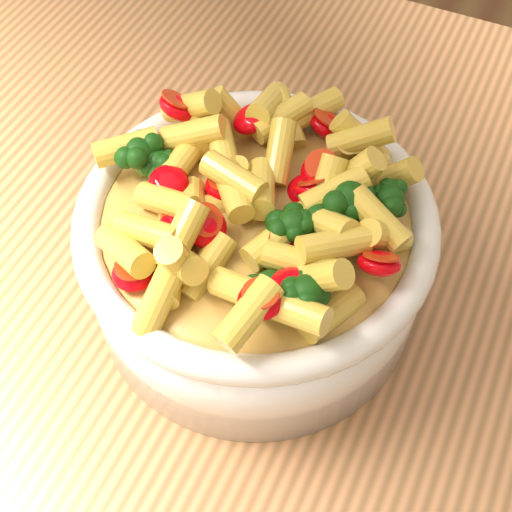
% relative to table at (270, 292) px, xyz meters
% --- Properties ---
extents(table, '(1.20, 0.80, 0.90)m').
position_rel_table_xyz_m(table, '(0.00, 0.00, 0.00)').
color(table, tan).
rests_on(table, ground).
extents(serving_bowl, '(0.28, 0.28, 0.12)m').
position_rel_table_xyz_m(serving_bowl, '(0.02, -0.07, 0.16)').
color(serving_bowl, white).
rests_on(serving_bowl, table).
extents(pasta_salad, '(0.22, 0.22, 0.05)m').
position_rel_table_xyz_m(pasta_salad, '(0.02, -0.07, 0.24)').
color(pasta_salad, '#FFCE50').
rests_on(pasta_salad, serving_bowl).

